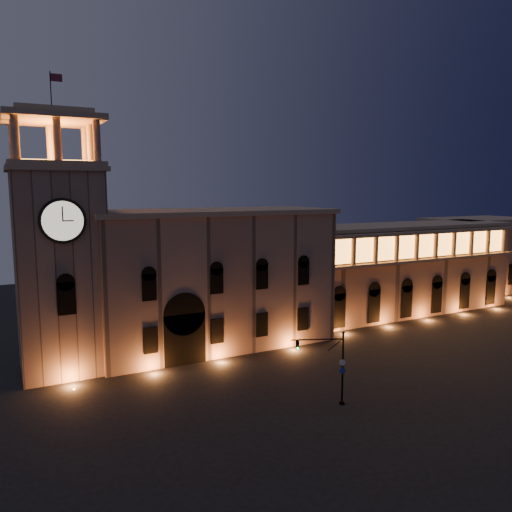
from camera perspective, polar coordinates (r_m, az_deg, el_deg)
name	(u,v)px	position (r m, az deg, el deg)	size (l,w,h in m)	color
ground	(322,403)	(49.66, 7.57, -16.36)	(160.00, 160.00, 0.00)	black
government_building	(212,278)	(64.74, -5.00, -2.50)	(30.80, 12.80, 17.60)	#8A6B5A
clock_tower	(60,259)	(58.81, -21.52, -0.36)	(9.80, 9.80, 32.40)	#8A6B5A
colonnade_wing	(400,268)	(85.27, 16.15, -1.30)	(40.60, 11.50, 14.50)	#856555
secondary_building	(477,256)	(108.45, 23.95, 0.02)	(20.00, 12.00, 14.00)	#856555
traffic_light	(333,366)	(48.27, 8.84, -12.36)	(4.80, 2.21, 7.07)	black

